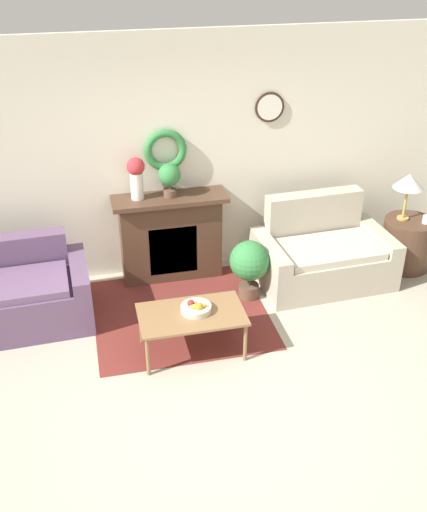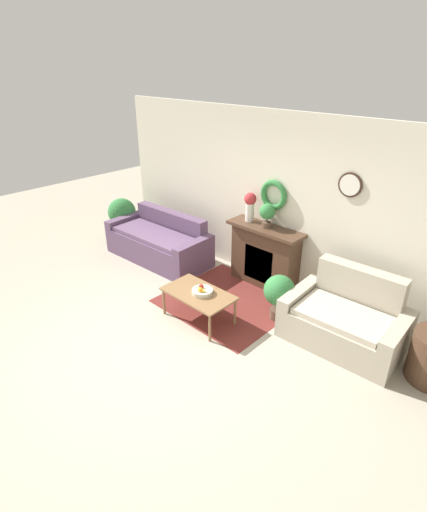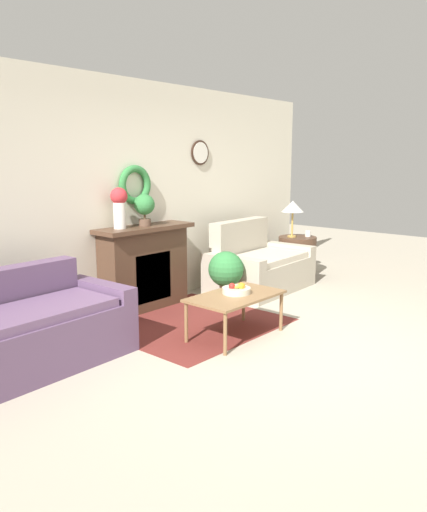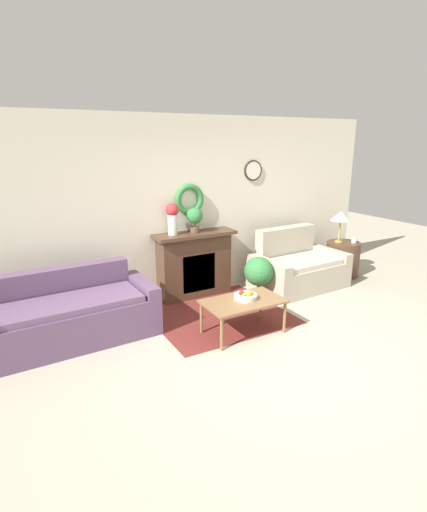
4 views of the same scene
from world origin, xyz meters
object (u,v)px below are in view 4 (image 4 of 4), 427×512
object	(u,v)px
table_lamp	(341,217)
potted_plant_on_mantel	(195,217)
couch_left	(70,315)
side_table_by_loveseat	(342,259)
loveseat_right	(297,268)
mug	(354,240)
fireplace	(194,264)
vase_on_mantel_left	(172,216)
potted_plant_floor_by_loveseat	(259,273)
fruit_bowl	(246,296)
coffee_table	(243,303)

from	to	relation	value
table_lamp	potted_plant_on_mantel	bearing A→B (deg)	172.54
couch_left	side_table_by_loveseat	xyz separation A→B (m)	(4.69, 0.14, -0.01)
loveseat_right	table_lamp	world-z (taller)	table_lamp
potted_plant_on_mantel	table_lamp	bearing A→B (deg)	-7.46
couch_left	mug	distance (m)	4.84
fireplace	loveseat_right	size ratio (longest dim) A/B	0.83
fireplace	potted_plant_on_mantel	bearing A→B (deg)	-54.34
loveseat_right	table_lamp	distance (m)	1.26
vase_on_mantel_left	potted_plant_on_mantel	xyz separation A→B (m)	(0.35, -0.02, -0.04)
potted_plant_floor_by_loveseat	mug	bearing A→B (deg)	3.41
couch_left	table_lamp	xyz separation A→B (m)	(4.62, 0.20, 0.75)
fruit_bowl	potted_plant_on_mantel	world-z (taller)	potted_plant_on_mantel
side_table_by_loveseat	vase_on_mantel_left	bearing A→B (deg)	172.12
coffee_table	loveseat_right	bearing A→B (deg)	29.76
side_table_by_loveseat	potted_plant_floor_by_loveseat	size ratio (longest dim) A/B	0.89
couch_left	table_lamp	world-z (taller)	table_lamp
fireplace	fruit_bowl	world-z (taller)	fireplace
loveseat_right	mug	distance (m)	1.26
coffee_table	side_table_by_loveseat	xyz separation A→B (m)	(2.79, 1.02, -0.09)
couch_left	potted_plant_floor_by_loveseat	bearing A→B (deg)	-4.18
coffee_table	side_table_by_loveseat	size ratio (longest dim) A/B	1.65
loveseat_right	mug	xyz separation A→B (m)	(1.22, -0.06, 0.33)
fireplace	potted_plant_floor_by_loveseat	world-z (taller)	fireplace
couch_left	fireplace	bearing A→B (deg)	13.78
mug	loveseat_right	bearing A→B (deg)	177.20
table_lamp	vase_on_mantel_left	bearing A→B (deg)	173.03
side_table_by_loveseat	coffee_table	bearing A→B (deg)	-159.96
table_lamp	potted_plant_floor_by_loveseat	size ratio (longest dim) A/B	0.82
potted_plant_floor_by_loveseat	side_table_by_loveseat	bearing A→B (deg)	6.54
table_lamp	vase_on_mantel_left	xyz separation A→B (m)	(-3.01, 0.37, 0.22)
fruit_bowl	mug	xyz separation A→B (m)	(2.87, 0.89, 0.17)
couch_left	vase_on_mantel_left	distance (m)	1.96
coffee_table	side_table_by_loveseat	world-z (taller)	side_table_by_loveseat
couch_left	loveseat_right	size ratio (longest dim) A/B	1.34
couch_left	mug	world-z (taller)	couch_left
coffee_table	potted_plant_on_mantel	world-z (taller)	potted_plant_on_mantel
side_table_by_loveseat	potted_plant_on_mantel	xyz separation A→B (m)	(-2.73, 0.41, 0.94)
table_lamp	coffee_table	bearing A→B (deg)	-158.39
fruit_bowl	vase_on_mantel_left	world-z (taller)	vase_on_mantel_left
side_table_by_loveseat	vase_on_mantel_left	distance (m)	3.26
fireplace	table_lamp	size ratio (longest dim) A/B	2.27
loveseat_right	side_table_by_loveseat	xyz separation A→B (m)	(1.08, 0.04, -0.01)
coffee_table	potted_plant_on_mantel	xyz separation A→B (m)	(0.06, 1.43, 0.84)
potted_plant_floor_by_loveseat	fruit_bowl	bearing A→B (deg)	-134.24
loveseat_right	potted_plant_floor_by_loveseat	xyz separation A→B (m)	(-0.91, -0.19, 0.11)
table_lamp	fireplace	bearing A→B (deg)	172.27
vase_on_mantel_left	potted_plant_floor_by_loveseat	bearing A→B (deg)	-31.15
vase_on_mantel_left	potted_plant_on_mantel	size ratio (longest dim) A/B	1.24
coffee_table	fruit_bowl	size ratio (longest dim) A/B	3.42
fireplace	coffee_table	xyz separation A→B (m)	(-0.05, -1.44, -0.11)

